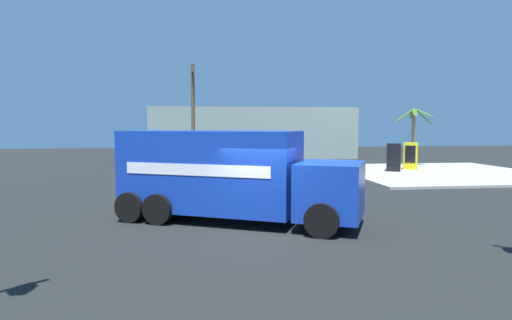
{
  "coord_description": "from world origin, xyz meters",
  "views": [
    {
      "loc": [
        -1.76,
        -12.75,
        3.18
      ],
      "look_at": [
        0.02,
        1.48,
        2.03
      ],
      "focal_mm": 30.38,
      "sensor_mm": 36.0,
      "label": 1
    }
  ],
  "objects_px": {
    "vending_machine_red": "(394,157)",
    "vending_machine_blue": "(411,156)",
    "delivery_truck": "(230,175)",
    "utility_pole": "(193,113)",
    "palm_tree_far": "(414,125)"
  },
  "relations": [
    {
      "from": "utility_pole",
      "to": "vending_machine_blue",
      "type": "bearing_deg",
      "value": -24.23
    },
    {
      "from": "vending_machine_blue",
      "to": "palm_tree_far",
      "type": "relative_size",
      "value": 0.42
    },
    {
      "from": "delivery_truck",
      "to": "utility_pole",
      "type": "bearing_deg",
      "value": 94.31
    },
    {
      "from": "palm_tree_far",
      "to": "utility_pole",
      "type": "relative_size",
      "value": 0.54
    },
    {
      "from": "vending_machine_red",
      "to": "delivery_truck",
      "type": "bearing_deg",
      "value": -131.9
    },
    {
      "from": "vending_machine_red",
      "to": "utility_pole",
      "type": "relative_size",
      "value": 0.23
    },
    {
      "from": "delivery_truck",
      "to": "palm_tree_far",
      "type": "height_order",
      "value": "palm_tree_far"
    },
    {
      "from": "vending_machine_red",
      "to": "vending_machine_blue",
      "type": "bearing_deg",
      "value": 30.41
    },
    {
      "from": "delivery_truck",
      "to": "vending_machine_blue",
      "type": "relative_size",
      "value": 4.42
    },
    {
      "from": "vending_machine_red",
      "to": "utility_pole",
      "type": "bearing_deg",
      "value": 149.81
    },
    {
      "from": "delivery_truck",
      "to": "palm_tree_far",
      "type": "relative_size",
      "value": 1.87
    },
    {
      "from": "vending_machine_red",
      "to": "vending_machine_blue",
      "type": "distance_m",
      "value": 1.97
    },
    {
      "from": "delivery_truck",
      "to": "utility_pole",
      "type": "xyz_separation_m",
      "value": [
        -1.58,
        20.91,
        2.62
      ]
    },
    {
      "from": "palm_tree_far",
      "to": "vending_machine_red",
      "type": "bearing_deg",
      "value": -131.11
    },
    {
      "from": "vending_machine_blue",
      "to": "utility_pole",
      "type": "height_order",
      "value": "utility_pole"
    }
  ]
}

